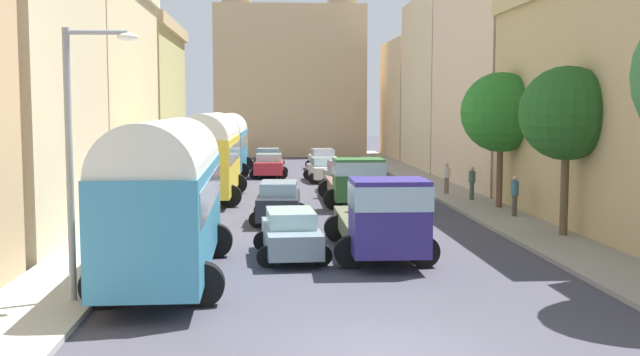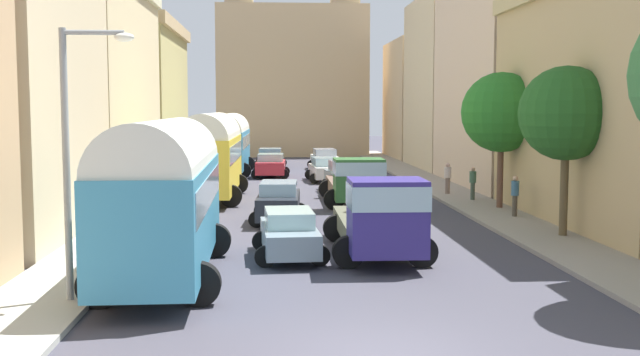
% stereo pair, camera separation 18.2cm
% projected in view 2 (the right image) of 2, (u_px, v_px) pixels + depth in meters
% --- Properties ---
extents(ground_plane, '(154.00, 154.00, 0.00)m').
position_uv_depth(ground_plane, '(308.00, 191.00, 40.63)').
color(ground_plane, '#3F3E49').
extents(sidewalk_left, '(2.50, 70.00, 0.14)m').
position_uv_depth(sidewalk_left, '(171.00, 191.00, 40.16)').
color(sidewalk_left, '#A7A79D').
rests_on(sidewalk_left, ground).
extents(sidewalk_right, '(2.50, 70.00, 0.14)m').
position_uv_depth(sidewalk_right, '(443.00, 189.00, 41.08)').
color(sidewalk_right, gray).
rests_on(sidewalk_right, ground).
extents(building_left_1, '(4.82, 10.06, 12.19)m').
position_uv_depth(building_left_1, '(2.00, 58.00, 25.47)').
color(building_left_1, beige).
rests_on(building_left_1, ground).
extents(building_left_2, '(4.95, 14.05, 10.78)m').
position_uv_depth(building_left_2, '(93.00, 88.00, 37.74)').
color(building_left_2, beige).
rests_on(building_left_2, ground).
extents(building_left_3, '(6.33, 14.43, 10.24)m').
position_uv_depth(building_left_3, '(134.00, 97.00, 52.67)').
color(building_left_3, tan).
rests_on(building_left_3, ground).
extents(building_right_1, '(4.88, 14.34, 9.34)m').
position_uv_depth(building_right_1, '(609.00, 101.00, 28.63)').
color(building_right_1, tan).
rests_on(building_right_1, ground).
extents(building_right_2, '(5.75, 13.23, 12.96)m').
position_uv_depth(building_right_2, '(505.00, 70.00, 42.59)').
color(building_right_2, beige).
rests_on(building_right_2, ground).
extents(building_right_3, '(5.19, 11.13, 12.23)m').
position_uv_depth(building_right_3, '(452.00, 84.00, 54.99)').
color(building_right_3, beige).
rests_on(building_right_3, ground).
extents(building_right_4, '(4.18, 10.82, 10.18)m').
position_uv_depth(building_right_4, '(415.00, 100.00, 66.50)').
color(building_right_4, beige).
rests_on(building_right_4, ground).
extents(distant_church, '(13.67, 7.99, 22.06)m').
position_uv_depth(distant_church, '(292.00, 74.00, 71.23)').
color(distant_church, tan).
rests_on(distant_church, ground).
extents(parked_bus_0, '(3.29, 9.14, 4.15)m').
position_uv_depth(parked_bus_0, '(164.00, 191.00, 19.72)').
color(parked_bus_0, teal).
rests_on(parked_bus_0, ground).
extents(parked_bus_1, '(3.33, 8.82, 4.19)m').
position_uv_depth(parked_bus_1, '(211.00, 152.00, 36.65)').
color(parked_bus_1, yellow).
rests_on(parked_bus_1, ground).
extents(parked_bus_2, '(3.31, 9.54, 4.05)m').
position_uv_depth(parked_bus_2, '(229.00, 141.00, 50.56)').
color(parked_bus_2, teal).
rests_on(parked_bus_2, ground).
extents(cargo_truck_0, '(2.99, 7.08, 2.51)m').
position_uv_depth(cargo_truck_0, '(379.00, 216.00, 22.43)').
color(cargo_truck_0, navy).
rests_on(cargo_truck_0, ground).
extents(cargo_truck_1, '(3.05, 7.06, 2.26)m').
position_uv_depth(cargo_truck_1, '(355.00, 180.00, 34.62)').
color(cargo_truck_1, '#295928').
rests_on(cargo_truck_1, ground).
extents(car_0, '(2.46, 4.37, 1.67)m').
position_uv_depth(car_0, '(345.00, 177.00, 39.99)').
color(car_0, gray).
rests_on(car_0, ground).
extents(car_1, '(2.32, 4.34, 1.45)m').
position_uv_depth(car_1, '(325.00, 169.00, 46.10)').
color(car_1, silver).
rests_on(car_1, ground).
extents(car_2, '(2.38, 4.22, 1.51)m').
position_uv_depth(car_2, '(325.00, 159.00, 54.58)').
color(car_2, silver).
rests_on(car_2, ground).
extents(car_3, '(2.27, 4.10, 1.44)m').
position_uv_depth(car_3, '(289.00, 234.00, 22.62)').
color(car_3, gray).
rests_on(car_3, ground).
extents(car_4, '(2.30, 4.20, 1.59)m').
position_uv_depth(car_4, '(279.00, 202.00, 29.64)').
color(car_4, '#21252D').
rests_on(car_4, ground).
extents(car_5, '(2.48, 3.76, 1.51)m').
position_uv_depth(car_5, '(271.00, 165.00, 48.71)').
color(car_5, '#AE2632').
rests_on(car_5, ground).
extents(car_6, '(2.49, 3.92, 1.44)m').
position_uv_depth(car_6, '(270.00, 158.00, 56.53)').
color(car_6, '#242729').
rests_on(car_6, ground).
extents(pedestrian_0, '(0.42, 0.42, 1.76)m').
position_uv_depth(pedestrian_0, '(515.00, 194.00, 30.30)').
color(pedestrian_0, '#4D453A').
rests_on(pedestrian_0, ground).
extents(pedestrian_1, '(0.42, 0.42, 1.69)m').
position_uv_depth(pedestrian_1, '(473.00, 182.00, 35.71)').
color(pedestrian_1, '#455346').
rests_on(pedestrian_1, ground).
extents(pedestrian_2, '(0.42, 0.42, 1.67)m').
position_uv_depth(pedestrian_2, '(448.00, 178.00, 38.27)').
color(pedestrian_2, '#7D6459').
rests_on(pedestrian_2, ground).
extents(streetlamp_near, '(1.63, 0.28, 6.20)m').
position_uv_depth(streetlamp_near, '(76.00, 141.00, 16.92)').
color(streetlamp_near, gray).
rests_on(streetlamp_near, ground).
extents(roadside_tree_1, '(3.17, 3.17, 5.85)m').
position_uv_depth(roadside_tree_1, '(566.00, 114.00, 25.51)').
color(roadside_tree_1, brown).
rests_on(roadside_tree_1, ground).
extents(roadside_tree_2, '(3.44, 3.44, 5.97)m').
position_uv_depth(roadside_tree_2, '(501.00, 113.00, 32.69)').
color(roadside_tree_2, brown).
rests_on(roadside_tree_2, ground).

